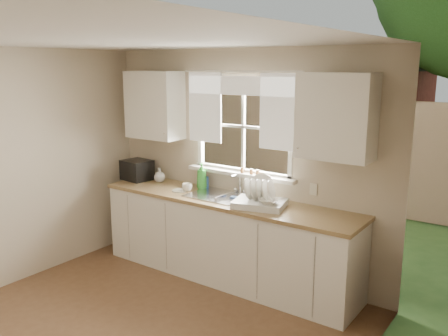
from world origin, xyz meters
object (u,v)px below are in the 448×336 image
Objects in this scene: dish_rack at (260,200)px; soap_bottle_a at (202,176)px; cup at (187,188)px; black_appliance at (137,170)px.

dish_rack is 1.91× the size of soap_bottle_a.
dish_rack reaches higher than soap_bottle_a.
black_appliance is (-0.88, 0.08, 0.08)m from cup.
dish_rack is 0.95m from soap_bottle_a.
cup is 0.88m from black_appliance.
dish_rack is at bearing 2.92° from black_appliance.
black_appliance is at bearing 176.72° from cup.
dish_rack is 0.98m from cup.
soap_bottle_a is at bearing 166.61° from dish_rack.
cup is (-0.06, -0.19, -0.11)m from soap_bottle_a.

